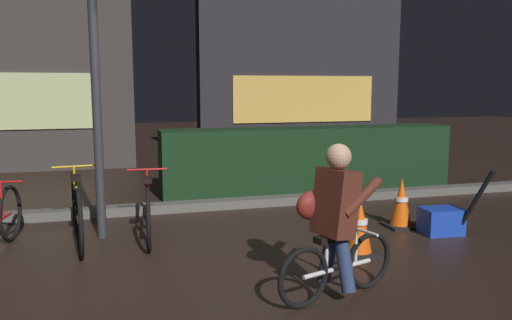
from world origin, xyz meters
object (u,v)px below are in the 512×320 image
(cyclist, at_px, (334,221))
(parked_bike_center_left, at_px, (77,210))
(traffic_cone_near, at_px, (359,227))
(parked_bike_center_right, at_px, (148,208))
(street_post, at_px, (97,111))
(traffic_cone_far, at_px, (401,203))
(closed_umbrella, at_px, (474,204))
(blue_crate, at_px, (441,221))

(cyclist, bearing_deg, parked_bike_center_left, 116.38)
(parked_bike_center_left, height_order, traffic_cone_near, parked_bike_center_left)
(parked_bike_center_right, distance_m, cyclist, 2.47)
(street_post, height_order, traffic_cone_far, street_post)
(closed_umbrella, bearing_deg, blue_crate, -170.15)
(parked_bike_center_right, height_order, traffic_cone_near, parked_bike_center_right)
(street_post, distance_m, blue_crate, 4.06)
(street_post, xyz_separation_m, parked_bike_center_right, (0.50, -0.14, -1.08))
(traffic_cone_far, height_order, blue_crate, traffic_cone_far)
(traffic_cone_near, relative_size, closed_umbrella, 0.70)
(parked_bike_center_left, relative_size, parked_bike_center_right, 1.08)
(street_post, distance_m, traffic_cone_near, 3.05)
(parked_bike_center_right, distance_m, closed_umbrella, 3.62)
(street_post, height_order, closed_umbrella, street_post)
(cyclist, relative_size, closed_umbrella, 1.47)
(street_post, bearing_deg, blue_crate, -13.48)
(blue_crate, distance_m, cyclist, 2.39)
(parked_bike_center_left, distance_m, traffic_cone_far, 3.73)
(parked_bike_center_left, bearing_deg, blue_crate, -106.95)
(street_post, xyz_separation_m, traffic_cone_far, (3.47, -0.51, -1.13))
(parked_bike_center_left, relative_size, cyclist, 1.41)
(parked_bike_center_left, bearing_deg, parked_bike_center_right, -96.74)
(traffic_cone_near, height_order, traffic_cone_far, traffic_cone_far)
(street_post, xyz_separation_m, cyclist, (1.81, -2.22, -0.79))
(blue_crate, distance_m, closed_umbrella, 0.42)
(parked_bike_center_left, distance_m, blue_crate, 4.08)
(closed_umbrella, bearing_deg, parked_bike_center_right, -138.12)
(parked_bike_center_right, relative_size, traffic_cone_near, 2.72)
(traffic_cone_far, height_order, closed_umbrella, closed_umbrella)
(cyclist, bearing_deg, traffic_cone_near, 34.45)
(street_post, bearing_deg, cyclist, -50.73)
(blue_crate, bearing_deg, parked_bike_center_left, 169.10)
(street_post, distance_m, closed_umbrella, 4.26)
(street_post, xyz_separation_m, parked_bike_center_left, (-0.25, -0.13, -1.06))
(cyclist, bearing_deg, closed_umbrella, 8.00)
(traffic_cone_far, distance_m, blue_crate, 0.50)
(parked_bike_center_left, height_order, parked_bike_center_right, parked_bike_center_left)
(parked_bike_center_right, relative_size, cyclist, 1.30)
(street_post, xyz_separation_m, blue_crate, (3.75, -0.90, -1.27))
(traffic_cone_far, relative_size, blue_crate, 1.36)
(traffic_cone_near, relative_size, traffic_cone_far, 0.99)
(traffic_cone_far, height_order, cyclist, cyclist)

